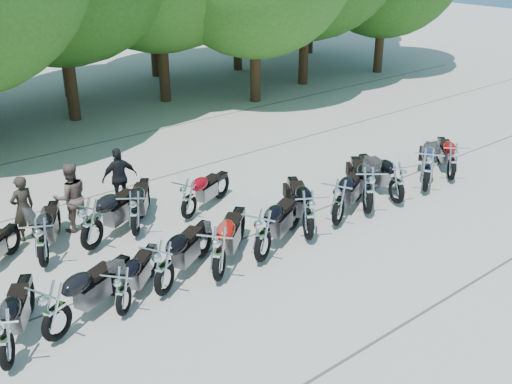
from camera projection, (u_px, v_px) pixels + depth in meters
ground at (299, 258)px, 13.28m from camera, size 90.00×90.00×0.00m
motorcycle_0 at (4, 338)px, 9.69m from camera, size 1.74×2.29×1.27m
motorcycle_1 at (55, 310)px, 10.35m from camera, size 2.46×1.61×1.34m
motorcycle_2 at (123, 290)px, 11.09m from camera, size 1.96×1.79×1.15m
motorcycle_3 at (164, 267)px, 11.64m from camera, size 2.44×1.83×1.36m
motorcycle_4 at (219, 253)px, 12.12m from camera, size 2.37×2.15×1.39m
motorcycle_5 at (263, 234)px, 12.81m from camera, size 2.59×1.80×1.42m
motorcycle_6 at (309, 214)px, 13.73m from camera, size 1.95×2.53×1.41m
motorcycle_7 at (339, 201)px, 14.40m from camera, size 2.53×1.75×1.38m
motorcycle_8 at (368, 189)px, 14.97m from camera, size 2.20×2.49×1.45m
motorcycle_9 at (397, 182)px, 15.56m from camera, size 1.50×2.48×1.34m
motorcycle_10 at (427, 169)px, 16.22m from camera, size 2.54×2.08×1.44m
motorcycle_11 at (453, 161)px, 17.00m from camera, size 2.10×2.12×1.29m
motorcycle_13 at (42, 242)px, 12.63m from camera, size 1.77×2.36×1.31m
motorcycle_14 at (91, 223)px, 13.27m from camera, size 2.63×1.85×1.44m
motorcycle_15 at (135, 213)px, 13.92m from camera, size 1.94×2.26×1.30m
motorcycle_16 at (189, 198)px, 14.76m from camera, size 2.24×1.45×1.22m
rider_1 at (71, 197)px, 14.21m from camera, size 0.92×0.77×1.72m
rider_2 at (120, 178)px, 15.47m from camera, size 0.99×0.52×1.60m
rider_3 at (23, 208)px, 13.80m from camera, size 0.64×0.49×1.59m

